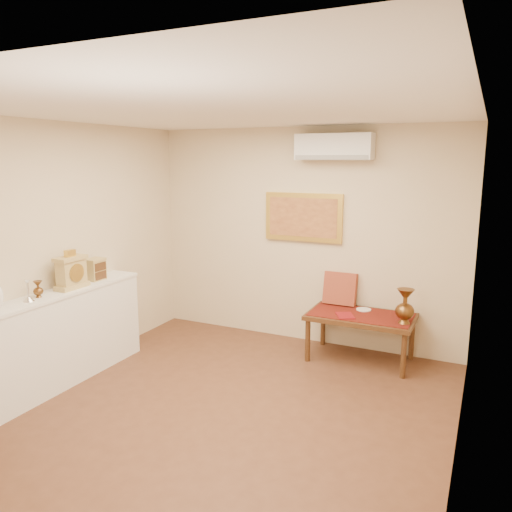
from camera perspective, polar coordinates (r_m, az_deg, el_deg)
The scene contains 18 objects.
floor at distance 4.78m, azimuth -4.57°, elevation -17.94°, with size 4.50×4.50×0.00m, color brown.
ceiling at distance 4.20m, azimuth -5.16°, elevation 16.30°, with size 4.50×4.50×0.00m, color white.
wall_back at distance 6.30m, azimuth 5.47°, elevation 2.20°, with size 4.00×0.02×2.70m, color beige.
wall_left at distance 5.55m, azimuth -23.00°, elevation 0.18°, with size 0.02×4.50×2.70m, color beige.
wall_right at distance 3.74m, azimuth 22.84°, elevation -4.76°, with size 0.02×4.50×2.70m, color beige.
candlestick at distance 5.21m, azimuth -24.62°, elevation -3.60°, with size 0.10×0.10×0.21m, color silver, non-canonical shape.
brass_urn_small at distance 5.32m, azimuth -23.66°, elevation -3.24°, with size 0.10×0.10×0.21m, color brown, non-canonical shape.
table_cloth at distance 5.90m, azimuth 11.91°, elevation -6.54°, with size 1.14×0.59×0.01m, color #611810.
brass_urn_tall at distance 5.64m, azimuth 16.68°, elevation -5.11°, with size 0.21×0.21×0.46m, color brown, non-canonical shape.
plate at distance 6.06m, azimuth 12.21°, elevation -6.00°, with size 0.17×0.17×0.01m, color white.
menu at distance 5.79m, azimuth 10.15°, elevation -6.72°, with size 0.18×0.25×0.01m, color maroon.
cushion at distance 6.19m, azimuth 9.59°, elevation -3.68°, with size 0.40×0.10×0.40m, color maroon.
display_ledge at distance 5.64m, azimuth -21.14°, elevation -8.57°, with size 0.37×2.02×0.98m.
mantel_clock at distance 5.54m, azimuth -20.34°, elevation -1.73°, with size 0.17×0.36×0.41m.
wooden_chest at distance 5.84m, azimuth -17.88°, elevation -1.45°, with size 0.16×0.21×0.24m.
low_table at distance 5.92m, azimuth 11.89°, elevation -7.18°, with size 1.20×0.70×0.55m.
painting at distance 6.24m, azimuth 5.43°, elevation 4.44°, with size 1.00×0.06×0.60m.
ac_unit at distance 5.98m, azimuth 8.91°, elevation 12.21°, with size 0.90×0.25×0.30m.
Camera 1 is at (2.11, -3.61, 2.31)m, focal length 35.00 mm.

